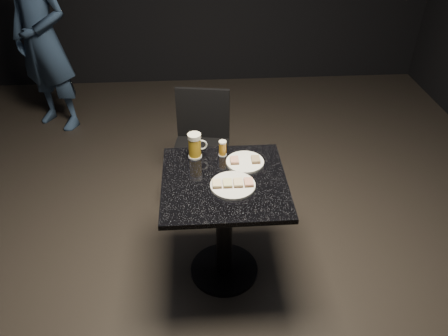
{
  "coord_description": "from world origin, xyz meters",
  "views": [
    {
      "loc": [
        -0.13,
        -1.93,
        2.23
      ],
      "look_at": [
        0.0,
        0.02,
        0.82
      ],
      "focal_mm": 35.0,
      "sensor_mm": 36.0,
      "label": 1
    }
  ],
  "objects": [
    {
      "name": "beer_mug",
      "position": [
        -0.16,
        0.25,
        0.83
      ],
      "size": [
        0.12,
        0.08,
        0.16
      ],
      "color": "silver",
      "rests_on": "table"
    },
    {
      "name": "table",
      "position": [
        0.0,
        0.0,
        0.51
      ],
      "size": [
        0.7,
        0.7,
        0.75
      ],
      "color": "black",
      "rests_on": "floor"
    },
    {
      "name": "canapes_on_plate_large",
      "position": [
        0.04,
        -0.06,
        0.77
      ],
      "size": [
        0.22,
        0.07,
        0.02
      ],
      "color": "#4C3521",
      "rests_on": "plate_large"
    },
    {
      "name": "plate_small",
      "position": [
        0.13,
        0.16,
        0.76
      ],
      "size": [
        0.22,
        0.22,
        0.01
      ],
      "primitive_type": "cylinder",
      "color": "white",
      "rests_on": "table"
    },
    {
      "name": "canapes_on_plate_small",
      "position": [
        0.13,
        0.16,
        0.77
      ],
      "size": [
        0.18,
        0.07,
        0.02
      ],
      "color": "#4C3521",
      "rests_on": "plate_small"
    },
    {
      "name": "beer_tumbler",
      "position": [
        0.01,
        0.25,
        0.8
      ],
      "size": [
        0.05,
        0.05,
        0.1
      ],
      "color": "silver",
      "rests_on": "table"
    },
    {
      "name": "chair",
      "position": [
        -0.11,
        0.82,
        0.5
      ],
      "size": [
        0.46,
        0.46,
        0.87
      ],
      "color": "black",
      "rests_on": "floor"
    },
    {
      "name": "plate_large",
      "position": [
        0.04,
        -0.06,
        0.76
      ],
      "size": [
        0.25,
        0.25,
        0.01
      ],
      "primitive_type": "cylinder",
      "color": "white",
      "rests_on": "table"
    },
    {
      "name": "patron",
      "position": [
        -1.52,
        2.06,
        0.87
      ],
      "size": [
        0.76,
        0.67,
        1.74
      ],
      "primitive_type": "imported",
      "rotation": [
        0.0,
        0.0,
        -0.51
      ],
      "color": "navy",
      "rests_on": "floor"
    },
    {
      "name": "floor",
      "position": [
        0.0,
        0.0,
        0.0
      ],
      "size": [
        6.0,
        6.0,
        0.0
      ],
      "primitive_type": "plane",
      "color": "black",
      "rests_on": "ground"
    }
  ]
}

